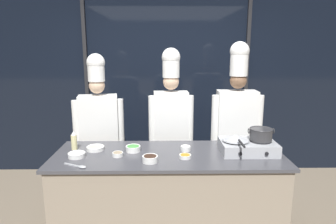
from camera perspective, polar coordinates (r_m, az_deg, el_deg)
name	(u,v)px	position (r m, az deg, el deg)	size (l,w,h in m)	color
window_wall_back	(167,83)	(4.47, -0.26, 5.51)	(5.51, 0.09, 2.70)	black
demo_counter	(168,196)	(3.04, 0.07, -15.77)	(2.17, 0.80, 0.89)	gray
portable_stove	(248,146)	(2.98, 14.93, -6.36)	(0.52, 0.38, 0.12)	#B2B5BA
frying_pan	(236,138)	(2.92, 12.79, -4.79)	(0.26, 0.44, 0.05)	#ADAFB5
stock_pot	(261,134)	(2.98, 17.27, -4.02)	(0.24, 0.22, 0.12)	#333335
squeeze_bottle_oil	(74,141)	(3.09, -17.47, -5.23)	(0.06, 0.06, 0.19)	beige
prep_bowl_rice	(77,155)	(2.89, -17.00, -7.75)	(0.16, 0.16, 0.04)	white
prep_bowl_carrots	(185,156)	(2.75, 3.29, -8.37)	(0.11, 0.11, 0.03)	white
prep_bowl_mushrooms	(118,154)	(2.83, -9.56, -7.89)	(0.10, 0.10, 0.04)	white
prep_bowl_chicken	(95,148)	(3.04, -13.65, -6.66)	(0.17, 0.17, 0.04)	white
prep_bowl_soy_glaze	(150,158)	(2.66, -3.42, -8.80)	(0.14, 0.14, 0.06)	white
prep_bowl_garlic	(186,148)	(2.94, 3.36, -6.84)	(0.10, 0.10, 0.05)	white
prep_bowl_scallions	(133,148)	(2.93, -6.66, -6.85)	(0.14, 0.14, 0.06)	white
serving_spoon_slotted	(79,166)	(2.67, -16.58, -9.87)	(0.22, 0.13, 0.02)	#B2B5BA
chef_head	(99,122)	(3.53, -13.06, -1.89)	(0.57, 0.29, 1.81)	#2D3856
chef_sous	(171,116)	(3.46, 0.56, -0.76)	(0.52, 0.22, 1.87)	#232326
chef_line	(236,117)	(3.48, 12.90, -0.96)	(0.58, 0.23, 1.94)	#232326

